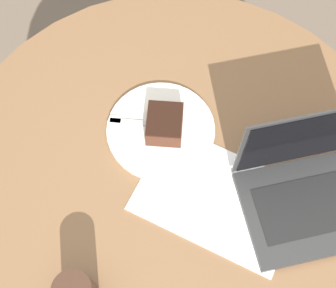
{
  "coord_description": "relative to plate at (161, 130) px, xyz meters",
  "views": [
    {
      "loc": [
        -0.12,
        0.38,
        1.77
      ],
      "look_at": [
        0.03,
        -0.04,
        0.81
      ],
      "focal_mm": 50.0,
      "sensor_mm": 36.0,
      "label": 1
    }
  ],
  "objects": [
    {
      "name": "ground_plane",
      "position": [
        -0.07,
        0.09,
        -0.78
      ],
      "size": [
        12.0,
        12.0,
        0.0
      ],
      "primitive_type": "plane",
      "color": "#6B5B4C"
    },
    {
      "name": "dining_table",
      "position": [
        -0.07,
        0.09,
        -0.18
      ],
      "size": [
        1.08,
        1.08,
        0.77
      ],
      "color": "brown",
      "rests_on": "ground_plane"
    },
    {
      "name": "paper_document",
      "position": [
        -0.17,
        0.11,
        -0.0
      ],
      "size": [
        0.37,
        0.27,
        0.0
      ],
      "rotation": [
        0.0,
        0.0,
        -0.11
      ],
      "color": "white",
      "rests_on": "dining_table"
    },
    {
      "name": "plate",
      "position": [
        0.0,
        0.0,
        0.0
      ],
      "size": [
        0.26,
        0.26,
        0.01
      ],
      "color": "silver",
      "rests_on": "dining_table"
    },
    {
      "name": "cake_slice",
      "position": [
        -0.01,
        -0.0,
        0.03
      ],
      "size": [
        0.1,
        0.11,
        0.05
      ],
      "rotation": [
        0.0,
        0.0,
        1.84
      ],
      "color": "#472619",
      "rests_on": "plate"
    },
    {
      "name": "fork",
      "position": [
        0.06,
        0.0,
        0.01
      ],
      "size": [
        0.17,
        0.06,
        0.0
      ],
      "rotation": [
        0.0,
        0.0,
        6.53
      ],
      "color": "silver",
      "rests_on": "plate"
    },
    {
      "name": "laptop",
      "position": [
        -0.36,
        0.04,
        0.04
      ],
      "size": [
        0.38,
        0.35,
        0.23
      ],
      "rotation": [
        0.0,
        0.0,
        6.85
      ],
      "color": "#2D2D2D",
      "rests_on": "dining_table"
    }
  ]
}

